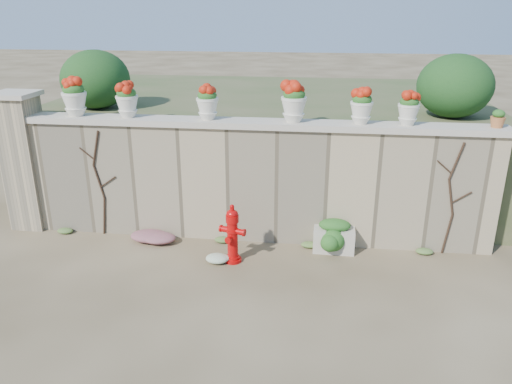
# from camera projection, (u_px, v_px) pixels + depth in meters

# --- Properties ---
(ground) EXTENTS (80.00, 80.00, 0.00)m
(ground) POSITION_uv_depth(u_px,v_px,m) (237.00, 290.00, 7.23)
(ground) COLOR #4E3F27
(ground) RESTS_ON ground
(stone_wall) EXTENTS (8.00, 0.40, 2.00)m
(stone_wall) POSITION_uv_depth(u_px,v_px,m) (253.00, 184.00, 8.55)
(stone_wall) COLOR tan
(stone_wall) RESTS_ON ground
(wall_cap) EXTENTS (8.10, 0.52, 0.10)m
(wall_cap) POSITION_uv_depth(u_px,v_px,m) (253.00, 124.00, 8.18)
(wall_cap) COLOR beige
(wall_cap) RESTS_ON stone_wall
(gate_pillar) EXTENTS (0.72, 0.72, 2.48)m
(gate_pillar) POSITION_uv_depth(u_px,v_px,m) (25.00, 161.00, 8.96)
(gate_pillar) COLOR tan
(gate_pillar) RESTS_ON ground
(raised_fill) EXTENTS (9.00, 6.00, 2.00)m
(raised_fill) POSITION_uv_depth(u_px,v_px,m) (272.00, 138.00, 11.52)
(raised_fill) COLOR #384C23
(raised_fill) RESTS_ON ground
(back_shrub_left) EXTENTS (1.30, 1.30, 1.10)m
(back_shrub_left) POSITION_uv_depth(u_px,v_px,m) (96.00, 79.00, 9.51)
(back_shrub_left) COLOR #143814
(back_shrub_left) RESTS_ON raised_fill
(back_shrub_right) EXTENTS (1.30, 1.30, 1.10)m
(back_shrub_right) POSITION_uv_depth(u_px,v_px,m) (455.00, 86.00, 8.72)
(back_shrub_right) COLOR #143814
(back_shrub_right) RESTS_ON raised_fill
(vine_left) EXTENTS (0.60, 0.04, 1.91)m
(vine_left) POSITION_uv_depth(u_px,v_px,m) (100.00, 182.00, 8.67)
(vine_left) COLOR black
(vine_left) RESTS_ON ground
(vine_right) EXTENTS (0.60, 0.04, 1.91)m
(vine_right) POSITION_uv_depth(u_px,v_px,m) (452.00, 198.00, 7.96)
(vine_right) COLOR black
(vine_right) RESTS_ON ground
(fire_hydrant) EXTENTS (0.42, 0.30, 0.97)m
(fire_hydrant) POSITION_uv_depth(u_px,v_px,m) (232.00, 234.00, 7.87)
(fire_hydrant) COLOR #B40607
(fire_hydrant) RESTS_ON ground
(planter_box) EXTENTS (0.68, 0.41, 0.56)m
(planter_box) POSITION_uv_depth(u_px,v_px,m) (334.00, 236.00, 8.32)
(planter_box) COLOR beige
(planter_box) RESTS_ON ground
(green_shrub) EXTENTS (0.59, 0.53, 0.56)m
(green_shrub) POSITION_uv_depth(u_px,v_px,m) (332.00, 240.00, 8.14)
(green_shrub) COLOR #1E5119
(green_shrub) RESTS_ON ground
(magenta_clump) EXTENTS (0.86, 0.58, 0.23)m
(magenta_clump) POSITION_uv_depth(u_px,v_px,m) (156.00, 238.00, 8.59)
(magenta_clump) COLOR #B3236F
(magenta_clump) RESTS_ON ground
(white_flowers) EXTENTS (0.46, 0.37, 0.17)m
(white_flowers) POSITION_uv_depth(u_px,v_px,m) (218.00, 258.00, 7.97)
(white_flowers) COLOR white
(white_flowers) RESTS_ON ground
(urn_pot_0) EXTENTS (0.41, 0.41, 0.65)m
(urn_pot_0) POSITION_uv_depth(u_px,v_px,m) (74.00, 97.00, 8.42)
(urn_pot_0) COLOR silver
(urn_pot_0) RESTS_ON wall_cap
(urn_pot_1) EXTENTS (0.37, 0.37, 0.58)m
(urn_pot_1) POSITION_uv_depth(u_px,v_px,m) (127.00, 100.00, 8.32)
(urn_pot_1) COLOR silver
(urn_pot_1) RESTS_ON wall_cap
(urn_pot_2) EXTENTS (0.36, 0.36, 0.57)m
(urn_pot_2) POSITION_uv_depth(u_px,v_px,m) (207.00, 102.00, 8.16)
(urn_pot_2) COLOR silver
(urn_pot_2) RESTS_ON wall_cap
(urn_pot_3) EXTENTS (0.41, 0.41, 0.64)m
(urn_pot_3) POSITION_uv_depth(u_px,v_px,m) (294.00, 102.00, 7.98)
(urn_pot_3) COLOR silver
(urn_pot_3) RESTS_ON wall_cap
(urn_pot_4) EXTENTS (0.36, 0.36, 0.56)m
(urn_pot_4) POSITION_uv_depth(u_px,v_px,m) (362.00, 106.00, 7.86)
(urn_pot_4) COLOR silver
(urn_pot_4) RESTS_ON wall_cap
(urn_pot_5) EXTENTS (0.34, 0.34, 0.53)m
(urn_pot_5) POSITION_uv_depth(u_px,v_px,m) (409.00, 108.00, 7.78)
(urn_pot_5) COLOR silver
(urn_pot_5) RESTS_ON wall_cap
(terracotta_pot) EXTENTS (0.22, 0.22, 0.27)m
(terracotta_pot) POSITION_uv_depth(u_px,v_px,m) (498.00, 119.00, 7.67)
(terracotta_pot) COLOR #B06635
(terracotta_pot) RESTS_ON wall_cap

